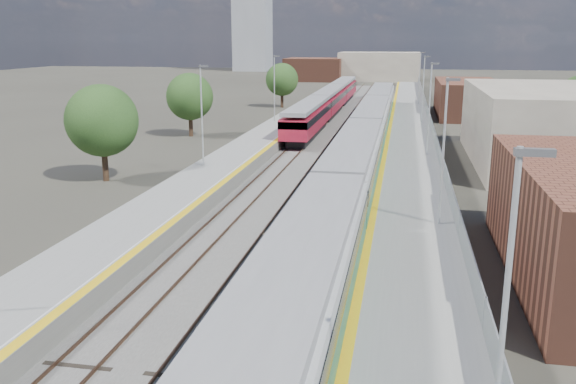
% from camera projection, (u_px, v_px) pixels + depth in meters
% --- Properties ---
extents(ground, '(320.00, 320.00, 0.00)m').
position_uv_depth(ground, '(355.00, 147.00, 59.82)').
color(ground, '#47443A').
rests_on(ground, ground).
extents(ballast_bed, '(10.50, 155.00, 0.06)m').
position_uv_depth(ballast_bed, '(335.00, 142.00, 62.60)').
color(ballast_bed, '#565451').
rests_on(ballast_bed, ground).
extents(tracks, '(8.96, 160.00, 0.17)m').
position_uv_depth(tracks, '(342.00, 139.00, 64.07)').
color(tracks, '#4C3323').
rests_on(tracks, ground).
extents(platform_right, '(4.70, 155.00, 8.52)m').
position_uv_depth(platform_right, '(410.00, 139.00, 61.11)').
color(platform_right, slate).
rests_on(platform_right, ground).
extents(platform_left, '(4.30, 155.00, 8.52)m').
position_uv_depth(platform_left, '(270.00, 136.00, 63.70)').
color(platform_left, slate).
rests_on(platform_left, ground).
extents(buildings, '(72.00, 185.50, 40.00)m').
position_uv_depth(buildings, '(310.00, 37.00, 144.87)').
color(buildings, brown).
rests_on(buildings, ground).
extents(green_train, '(3.06, 85.14, 3.37)m').
position_uv_depth(green_train, '(365.00, 139.00, 49.96)').
color(green_train, black).
rests_on(green_train, ground).
extents(red_train, '(2.82, 57.28, 3.56)m').
position_uv_depth(red_train, '(330.00, 100.00, 83.63)').
color(red_train, black).
rests_on(red_train, ground).
extents(tree_a, '(5.31, 5.31, 7.19)m').
position_uv_depth(tree_a, '(102.00, 121.00, 44.60)').
color(tree_a, '#382619').
rests_on(tree_a, ground).
extents(tree_b, '(5.04, 5.04, 6.83)m').
position_uv_depth(tree_b, '(190.00, 97.00, 65.37)').
color(tree_b, '#382619').
rests_on(tree_b, ground).
extents(tree_c, '(4.99, 4.99, 6.76)m').
position_uv_depth(tree_c, '(282.00, 80.00, 93.28)').
color(tree_c, '#382619').
rests_on(tree_c, ground).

